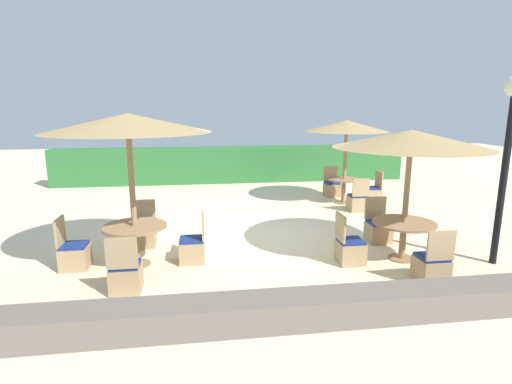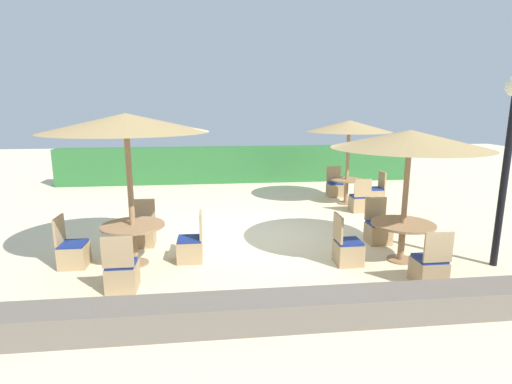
# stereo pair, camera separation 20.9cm
# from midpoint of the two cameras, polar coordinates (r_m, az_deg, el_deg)

# --- Properties ---
(ground_plane) EXTENTS (40.00, 40.00, 0.00)m
(ground_plane) POSITION_cam_midpoint_polar(r_m,az_deg,el_deg) (8.72, 1.15, -6.62)
(ground_plane) COLOR beige
(hedge_row) EXTENTS (13.00, 0.70, 1.33)m
(hedge_row) POSITION_cam_midpoint_polar(r_m,az_deg,el_deg) (15.03, -2.26, 3.96)
(hedge_row) COLOR #2D6B33
(hedge_row) RESTS_ON ground_plane
(stone_border) EXTENTS (10.00, 0.56, 0.39)m
(stone_border) POSITION_cam_midpoint_polar(r_m,az_deg,el_deg) (5.49, 6.28, -16.40)
(stone_border) COLOR #6B6056
(stone_border) RESTS_ON ground_plane
(lamp_post) EXTENTS (0.36, 0.36, 3.32)m
(lamp_post) POSITION_cam_midpoint_polar(r_m,az_deg,el_deg) (8.08, 33.22, 6.95)
(lamp_post) COLOR black
(lamp_post) RESTS_ON ground_plane
(parasol_back_right) EXTENTS (2.40, 2.40, 2.42)m
(parasol_back_right) POSITION_cam_midpoint_polar(r_m,az_deg,el_deg) (11.77, 13.68, 9.08)
(parasol_back_right) COLOR #93704C
(parasol_back_right) RESTS_ON ground_plane
(round_table_back_right) EXTENTS (0.92, 0.92, 0.73)m
(round_table_back_right) POSITION_cam_midpoint_polar(r_m,az_deg,el_deg) (11.97, 13.27, 0.94)
(round_table_back_right) COLOR #93704C
(round_table_back_right) RESTS_ON ground_plane
(patio_chair_back_right_south) EXTENTS (0.46, 0.46, 0.93)m
(patio_chair_back_right_south) POSITION_cam_midpoint_polar(r_m,az_deg,el_deg) (11.19, 15.08, -1.41)
(patio_chair_back_right_south) COLOR tan
(patio_chair_back_right_south) RESTS_ON ground_plane
(patio_chair_back_right_north) EXTENTS (0.46, 0.46, 0.93)m
(patio_chair_back_right_north) POSITION_cam_midpoint_polar(r_m,az_deg,el_deg) (12.90, 11.65, 0.53)
(patio_chair_back_right_north) COLOR tan
(patio_chair_back_right_north) RESTS_ON ground_plane
(patio_chair_back_right_east) EXTENTS (0.46, 0.46, 0.93)m
(patio_chair_back_right_east) POSITION_cam_midpoint_polar(r_m,az_deg,el_deg) (12.35, 17.10, -0.27)
(patio_chair_back_right_east) COLOR tan
(patio_chair_back_right_east) RESTS_ON ground_plane
(parasol_front_right) EXTENTS (2.74, 2.74, 2.41)m
(parasol_front_right) POSITION_cam_midpoint_polar(r_m,az_deg,el_deg) (7.55, 21.87, 6.94)
(parasol_front_right) COLOR #93704C
(parasol_front_right) RESTS_ON ground_plane
(round_table_front_right) EXTENTS (1.14, 1.14, 0.72)m
(round_table_front_right) POSITION_cam_midpoint_polar(r_m,az_deg,el_deg) (7.85, 20.92, -5.14)
(round_table_front_right) COLOR #93704C
(round_table_front_right) RESTS_ON ground_plane
(patio_chair_front_right_west) EXTENTS (0.46, 0.46, 0.93)m
(patio_chair_front_right_west) POSITION_cam_midpoint_polar(r_m,az_deg,el_deg) (7.49, 13.71, -8.07)
(patio_chair_front_right_west) COLOR tan
(patio_chair_front_right_west) RESTS_ON ground_plane
(patio_chair_front_right_north) EXTENTS (0.46, 0.46, 0.93)m
(patio_chair_front_right_north) POSITION_cam_midpoint_polar(r_m,az_deg,el_deg) (8.79, 17.68, -5.27)
(patio_chair_front_right_north) COLOR tan
(patio_chair_front_right_north) RESTS_ON ground_plane
(patio_chair_front_right_south) EXTENTS (0.46, 0.46, 0.93)m
(patio_chair_front_right_south) POSITION_cam_midpoint_polar(r_m,az_deg,el_deg) (7.12, 24.30, -9.93)
(patio_chair_front_right_south) COLOR tan
(patio_chair_front_right_south) RESTS_ON ground_plane
(parasol_front_left) EXTENTS (2.80, 2.80, 2.70)m
(parasol_front_left) POSITION_cam_midpoint_polar(r_m,az_deg,el_deg) (7.13, -17.30, 9.33)
(parasol_front_left) COLOR #93704C
(parasol_front_left) RESTS_ON ground_plane
(round_table_front_left) EXTENTS (1.11, 1.11, 0.75)m
(round_table_front_left) POSITION_cam_midpoint_polar(r_m,az_deg,el_deg) (7.46, -16.37, -5.60)
(round_table_front_left) COLOR #93704C
(round_table_front_left) RESTS_ON ground_plane
(patio_chair_front_left_east) EXTENTS (0.46, 0.46, 0.93)m
(patio_chair_front_left_east) POSITION_cam_midpoint_polar(r_m,az_deg,el_deg) (7.51, -8.50, -7.81)
(patio_chair_front_left_east) COLOR tan
(patio_chair_front_left_east) RESTS_ON ground_plane
(patio_chair_front_left_north) EXTENTS (0.46, 0.46, 0.93)m
(patio_chair_front_left_north) POSITION_cam_midpoint_polar(r_m,az_deg,el_deg) (8.52, -15.09, -5.65)
(patio_chair_front_left_north) COLOR tan
(patio_chair_front_left_north) RESTS_ON ground_plane
(patio_chair_front_left_west) EXTENTS (0.46, 0.46, 0.93)m
(patio_chair_front_left_west) POSITION_cam_midpoint_polar(r_m,az_deg,el_deg) (7.83, -24.00, -7.92)
(patio_chair_front_left_west) COLOR tan
(patio_chair_front_left_west) RESTS_ON ground_plane
(patio_chair_front_left_south) EXTENTS (0.46, 0.46, 0.93)m
(patio_chair_front_left_south) POSITION_cam_midpoint_polar(r_m,az_deg,el_deg) (6.62, -17.72, -11.10)
(patio_chair_front_left_south) COLOR tan
(patio_chair_front_left_south) RESTS_ON ground_plane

